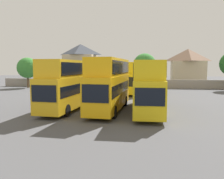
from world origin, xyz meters
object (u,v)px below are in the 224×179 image
bus_2 (110,82)px  bus_5 (135,76)px  tree_behind_wall (28,68)px  tree_left_of_lot (145,65)px  bus_4 (110,82)px  house_terrace_left (81,64)px  bus_1 (69,82)px  bus_3 (148,83)px  house_terrace_centre (188,67)px

bus_2 → bus_5: (1.48, 15.69, -0.06)m
tree_behind_wall → tree_left_of_lot: bearing=12.9°
bus_5 → tree_left_of_lot: (1.30, 12.20, 1.92)m
bus_4 → house_terrace_left: house_terrace_left is taller
bus_1 → bus_5: 16.78m
bus_5 → tree_left_of_lot: size_ratio=1.41×
bus_4 → tree_left_of_lot: tree_left_of_lot is taller
tree_left_of_lot → tree_behind_wall: tree_left_of_lot is taller
bus_4 → bus_5: (4.07, 0.21, 0.94)m
bus_3 → bus_2: bearing=-87.0°
house_terrace_left → tree_left_of_lot: house_terrace_left is taller
bus_3 → house_terrace_centre: 35.35m
bus_1 → house_terrace_centre: 38.53m
bus_2 → house_terrace_centre: house_terrace_centre is taller
bus_4 → bus_5: 4.18m
bus_1 → bus_4: 15.68m
bus_2 → bus_4: bus_2 is taller
bus_5 → tree_behind_wall: size_ratio=1.62×
bus_1 → tree_left_of_lot: (7.03, 27.98, 1.93)m
bus_1 → bus_2: size_ratio=0.97×
bus_1 → bus_3: 8.04m
bus_1 → house_terrace_left: bearing=-162.4°
bus_5 → tree_behind_wall: 23.67m
bus_5 → house_terrace_centre: house_terrace_centre is taller
house_terrace_centre → tree_behind_wall: 35.96m
bus_3 → tree_behind_wall: tree_behind_wall is taller
bus_2 → house_terrace_centre: bearing=162.1°
bus_1 → tree_behind_wall: bearing=-140.3°
bus_5 → tree_left_of_lot: tree_left_of_lot is taller
tree_behind_wall → bus_4: bearing=-20.4°
bus_4 → tree_behind_wall: size_ratio=1.70×
bus_1 → house_terrace_centre: house_terrace_centre is taller
bus_2 → bus_5: bus_2 is taller
bus_1 → bus_4: bearing=176.7°
bus_1 → bus_3: (8.03, 0.41, -0.06)m
bus_1 → bus_5: bearing=162.8°
bus_2 → house_terrace_left: bearing=-156.5°
house_terrace_left → tree_left_of_lot: 17.48m
bus_2 → tree_left_of_lot: size_ratio=1.48×
house_terrace_left → house_terrace_centre: (26.08, -0.01, -0.74)m
tree_left_of_lot → bus_4: bearing=-113.4°
bus_5 → bus_2: bearing=-3.8°
bus_1 → bus_3: bearing=95.7°
bus_2 → bus_3: (3.78, 0.32, -0.14)m
bus_4 → tree_left_of_lot: size_ratio=1.48×
bus_2 → tree_left_of_lot: 28.09m
bus_4 → tree_behind_wall: (-18.59, 6.91, 2.22)m
tree_behind_wall → bus_3: bearing=-41.5°
bus_5 → bus_4: bearing=-85.4°
house_terrace_left → tree_left_of_lot: (16.18, -6.62, -0.33)m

